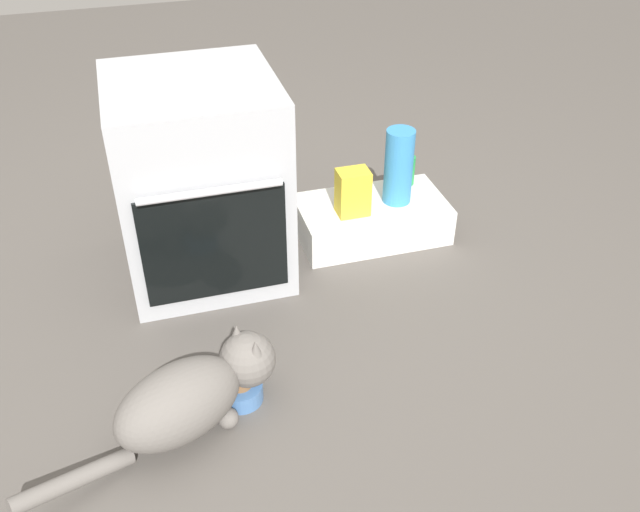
# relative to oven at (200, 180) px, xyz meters

# --- Properties ---
(ground) EXTENTS (8.00, 8.00, 0.00)m
(ground) POSITION_rel_oven_xyz_m (0.08, -0.46, -0.36)
(ground) COLOR #56514C
(oven) EXTENTS (0.56, 0.61, 0.73)m
(oven) POSITION_rel_oven_xyz_m (0.00, 0.00, 0.00)
(oven) COLOR #B7BABF
(oven) RESTS_ON ground
(pantry_cabinet) EXTENTS (0.58, 0.32, 0.15)m
(pantry_cabinet) POSITION_rel_oven_xyz_m (0.66, 0.02, -0.29)
(pantry_cabinet) COLOR white
(pantry_cabinet) RESTS_ON ground
(food_bowl) EXTENTS (0.13, 0.13, 0.09)m
(food_bowl) POSITION_rel_oven_xyz_m (-0.01, -0.71, -0.33)
(food_bowl) COLOR #4C7AB7
(food_bowl) RESTS_ON ground
(cat) EXTENTS (0.75, 0.41, 0.24)m
(cat) POSITION_rel_oven_xyz_m (-0.16, -0.78, -0.24)
(cat) COLOR slate
(cat) RESTS_ON ground
(water_bottle) EXTENTS (0.11, 0.11, 0.30)m
(water_bottle) POSITION_rel_oven_xyz_m (0.75, 0.01, -0.06)
(water_bottle) COLOR #388CD1
(water_bottle) RESTS_ON pantry_cabinet
(snack_bag) EXTENTS (0.12, 0.09, 0.18)m
(snack_bag) POSITION_rel_oven_xyz_m (0.56, -0.03, -0.12)
(snack_bag) COLOR yellow
(snack_bag) RESTS_ON pantry_cabinet
(soda_can) EXTENTS (0.07, 0.07, 0.12)m
(soda_can) POSITION_rel_oven_xyz_m (0.84, 0.13, -0.15)
(soda_can) COLOR green
(soda_can) RESTS_ON pantry_cabinet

